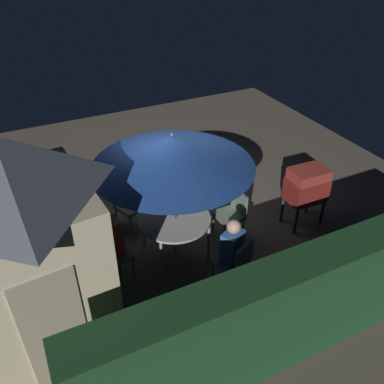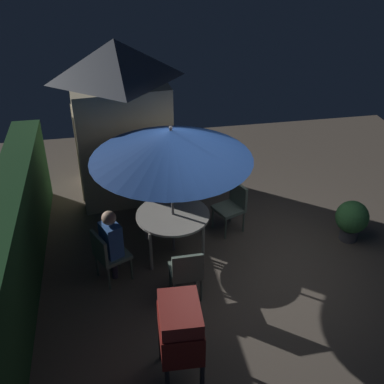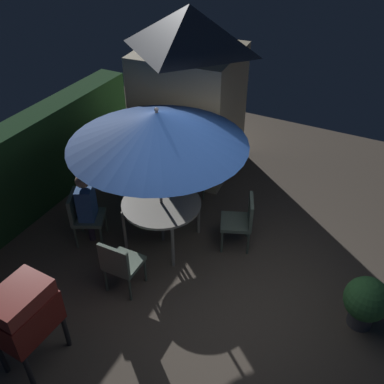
{
  "view_description": "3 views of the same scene",
  "coord_description": "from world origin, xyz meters",
  "px_view_note": "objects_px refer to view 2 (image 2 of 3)",
  "views": [
    {
      "loc": [
        2.56,
        5.96,
        4.88
      ],
      "look_at": [
        0.01,
        0.77,
        0.98
      ],
      "focal_mm": 37.61,
      "sensor_mm": 36.0,
      "label": 1
    },
    {
      "loc": [
        -5.96,
        1.92,
        5.15
      ],
      "look_at": [
        0.55,
        0.73,
        1.1
      ],
      "focal_mm": 44.51,
      "sensor_mm": 36.0,
      "label": 2
    },
    {
      "loc": [
        -3.97,
        -1.73,
        4.77
      ],
      "look_at": [
        0.45,
        0.52,
        1.16
      ],
      "focal_mm": 40.6,
      "sensor_mm": 36.0,
      "label": 3
    }
  ],
  "objects_px": {
    "chair_toward_house": "(233,204)",
    "potted_plant_by_shed": "(352,219)",
    "patio_umbrella": "(171,144)",
    "chair_far_side": "(108,254)",
    "chair_toward_hedge": "(186,271)",
    "person_in_red": "(160,181)",
    "chair_near_shed": "(159,191)",
    "person_in_blue": "(111,238)",
    "garden_shed": "(120,118)",
    "bbq_grill": "(180,328)",
    "patio_table": "(173,217)"
  },
  "relations": [
    {
      "from": "bbq_grill",
      "to": "chair_far_side",
      "type": "distance_m",
      "value": 2.17
    },
    {
      "from": "chair_near_shed",
      "to": "person_in_red",
      "type": "height_order",
      "value": "person_in_red"
    },
    {
      "from": "chair_toward_house",
      "to": "potted_plant_by_shed",
      "type": "xyz_separation_m",
      "value": [
        -0.7,
        -1.97,
        -0.09
      ]
    },
    {
      "from": "chair_near_shed",
      "to": "chair_far_side",
      "type": "relative_size",
      "value": 1.0
    },
    {
      "from": "garden_shed",
      "to": "person_in_blue",
      "type": "xyz_separation_m",
      "value": [
        -2.78,
        0.34,
        -0.79
      ]
    },
    {
      "from": "garden_shed",
      "to": "bbq_grill",
      "type": "xyz_separation_m",
      "value": [
        -4.81,
        -0.4,
        -0.73
      ]
    },
    {
      "from": "chair_near_shed",
      "to": "person_in_blue",
      "type": "xyz_separation_m",
      "value": [
        -1.67,
        0.94,
        0.26
      ]
    },
    {
      "from": "patio_umbrella",
      "to": "person_in_blue",
      "type": "xyz_separation_m",
      "value": [
        -0.51,
        1.03,
        -1.24
      ]
    },
    {
      "from": "patio_umbrella",
      "to": "chair_near_shed",
      "type": "distance_m",
      "value": 1.9
    },
    {
      "from": "patio_umbrella",
      "to": "chair_far_side",
      "type": "xyz_separation_m",
      "value": [
        -0.55,
        1.1,
        -1.5
      ]
    },
    {
      "from": "patio_umbrella",
      "to": "bbq_grill",
      "type": "height_order",
      "value": "patio_umbrella"
    },
    {
      "from": "chair_near_shed",
      "to": "chair_toward_hedge",
      "type": "bearing_deg",
      "value": -177.23
    },
    {
      "from": "chair_far_side",
      "to": "patio_umbrella",
      "type": "bearing_deg",
      "value": -63.66
    },
    {
      "from": "chair_far_side",
      "to": "person_in_blue",
      "type": "relative_size",
      "value": 0.71
    },
    {
      "from": "chair_near_shed",
      "to": "chair_toward_hedge",
      "type": "relative_size",
      "value": 1.0
    },
    {
      "from": "patio_table",
      "to": "chair_far_side",
      "type": "bearing_deg",
      "value": 116.34
    },
    {
      "from": "patio_umbrella",
      "to": "person_in_blue",
      "type": "bearing_deg",
      "value": 116.34
    },
    {
      "from": "chair_far_side",
      "to": "person_in_red",
      "type": "relative_size",
      "value": 0.71
    },
    {
      "from": "chair_toward_house",
      "to": "chair_far_side",
      "type": "bearing_deg",
      "value": 114.19
    },
    {
      "from": "garden_shed",
      "to": "patio_table",
      "type": "bearing_deg",
      "value": -163.22
    },
    {
      "from": "chair_near_shed",
      "to": "bbq_grill",
      "type": "bearing_deg",
      "value": 176.98
    },
    {
      "from": "chair_toward_hedge",
      "to": "person_in_blue",
      "type": "bearing_deg",
      "value": 58.0
    },
    {
      "from": "chair_toward_house",
      "to": "person_in_blue",
      "type": "height_order",
      "value": "person_in_blue"
    },
    {
      "from": "potted_plant_by_shed",
      "to": "person_in_blue",
      "type": "relative_size",
      "value": 0.6
    },
    {
      "from": "chair_far_side",
      "to": "chair_toward_house",
      "type": "xyz_separation_m",
      "value": [
        1.01,
        -2.25,
        0.0
      ]
    },
    {
      "from": "patio_umbrella",
      "to": "chair_toward_house",
      "type": "relative_size",
      "value": 2.81
    },
    {
      "from": "bbq_grill",
      "to": "chair_near_shed",
      "type": "bearing_deg",
      "value": -3.02
    },
    {
      "from": "patio_umbrella",
      "to": "chair_far_side",
      "type": "height_order",
      "value": "patio_umbrella"
    },
    {
      "from": "chair_near_shed",
      "to": "person_in_red",
      "type": "distance_m",
      "value": 0.28
    },
    {
      "from": "person_in_red",
      "to": "garden_shed",
      "type": "bearing_deg",
      "value": 26.63
    },
    {
      "from": "chair_toward_hedge",
      "to": "person_in_red",
      "type": "relative_size",
      "value": 0.71
    },
    {
      "from": "person_in_red",
      "to": "person_in_blue",
      "type": "relative_size",
      "value": 1.0
    },
    {
      "from": "chair_toward_hedge",
      "to": "person_in_red",
      "type": "height_order",
      "value": "person_in_red"
    },
    {
      "from": "chair_near_shed",
      "to": "person_in_blue",
      "type": "distance_m",
      "value": 1.93
    },
    {
      "from": "chair_toward_hedge",
      "to": "potted_plant_by_shed",
      "type": "bearing_deg",
      "value": -73.23
    },
    {
      "from": "patio_umbrella",
      "to": "person_in_red",
      "type": "height_order",
      "value": "patio_umbrella"
    },
    {
      "from": "person_in_red",
      "to": "person_in_blue",
      "type": "bearing_deg",
      "value": 149.24
    },
    {
      "from": "bbq_grill",
      "to": "person_in_red",
      "type": "relative_size",
      "value": 0.95
    },
    {
      "from": "chair_toward_hedge",
      "to": "potted_plant_by_shed",
      "type": "xyz_separation_m",
      "value": [
        0.93,
        -3.09,
        -0.09
      ]
    },
    {
      "from": "chair_near_shed",
      "to": "person_in_red",
      "type": "xyz_separation_m",
      "value": [
        -0.09,
        -0.01,
        0.26
      ]
    },
    {
      "from": "potted_plant_by_shed",
      "to": "garden_shed",
      "type": "bearing_deg",
      "value": 56.58
    },
    {
      "from": "garden_shed",
      "to": "bbq_grill",
      "type": "height_order",
      "value": "garden_shed"
    },
    {
      "from": "chair_near_shed",
      "to": "chair_toward_house",
      "type": "relative_size",
      "value": 1.0
    },
    {
      "from": "patio_table",
      "to": "potted_plant_by_shed",
      "type": "height_order",
      "value": "patio_table"
    },
    {
      "from": "chair_toward_house",
      "to": "chair_toward_hedge",
      "type": "bearing_deg",
      "value": 145.37
    },
    {
      "from": "patio_table",
      "to": "potted_plant_by_shed",
      "type": "relative_size",
      "value": 1.61
    },
    {
      "from": "chair_near_shed",
      "to": "potted_plant_by_shed",
      "type": "relative_size",
      "value": 1.19
    },
    {
      "from": "chair_toward_house",
      "to": "potted_plant_by_shed",
      "type": "height_order",
      "value": "chair_toward_house"
    },
    {
      "from": "chair_far_side",
      "to": "potted_plant_by_shed",
      "type": "distance_m",
      "value": 4.23
    },
    {
      "from": "bbq_grill",
      "to": "chair_near_shed",
      "type": "xyz_separation_m",
      "value": [
        3.69,
        -0.19,
        -0.33
      ]
    }
  ]
}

